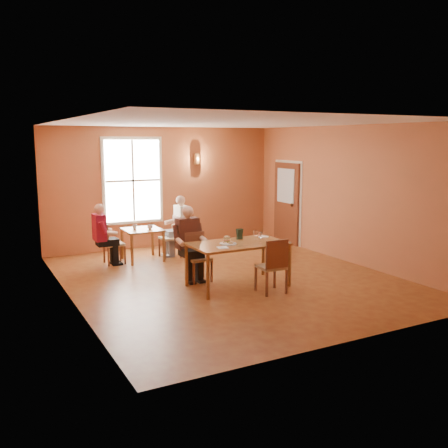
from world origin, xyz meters
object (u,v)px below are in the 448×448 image
chair_diner_white (170,237)px  diner_maroon (112,234)px  diner_main (199,246)px  diner_white (171,228)px  chair_diner_maroon (114,243)px  main_table (238,265)px  second_table (143,245)px  chair_diner_main (198,257)px  chair_empty (271,265)px

chair_diner_white → diner_maroon: (-1.33, 0.00, 0.18)m
diner_main → chair_diner_white: 2.18m
chair_diner_white → diner_maroon: diner_maroon is taller
diner_white → chair_diner_white: bearing=90.0°
diner_main → chair_diner_maroon: 2.40m
chair_diner_white → diner_white: (0.03, 0.00, 0.21)m
main_table → chair_diner_maroon: chair_diner_maroon is taller
second_table → diner_maroon: 0.74m
diner_main → chair_diner_maroon: bearing=-64.0°
chair_diner_white → diner_main: bearing=173.3°
diner_main → diner_white: size_ratio=1.02×
chair_diner_main → chair_empty: chair_empty is taller
chair_empty → chair_diner_white: (-0.58, 3.37, -0.02)m
chair_diner_maroon → diner_maroon: 0.20m
diner_maroon → main_table: bearing=29.7°
chair_diner_white → diner_white: bearing=-90.0°
main_table → chair_diner_maroon: 3.17m
second_table → diner_white: diner_white is taller
chair_diner_main → diner_main: bearing=90.0°
chair_empty → chair_diner_white: chair_empty is taller
main_table → second_table: (-0.90, 2.77, -0.05)m
diner_main → diner_maroon: size_ratio=1.06×
chair_diner_main → diner_white: 2.15m
second_table → diner_white: bearing=0.0°
chair_diner_maroon → chair_empty: bearing=29.2°
diner_maroon → chair_empty: bearing=29.6°
diner_main → diner_white: bearing=-97.5°
diner_main → chair_empty: 1.49m
diner_main → second_table: (-0.40, 2.15, -0.34)m
chair_empty → diner_white: 3.42m
chair_empty → diner_white: (-0.55, 3.37, 0.19)m
chair_empty → diner_maroon: diner_maroon is taller
chair_diner_white → diner_white: diner_white is taller
chair_diner_white → chair_diner_maroon: 1.30m
diner_white → chair_diner_maroon: bearing=90.0°
diner_main → chair_empty: size_ratio=1.41×
main_table → chair_diner_maroon: bearing=119.2°
diner_main → chair_empty: (0.83, -1.22, -0.20)m
main_table → chair_diner_main: bearing=127.6°
second_table → main_table: bearing=-72.1°
chair_empty → chair_diner_maroon: size_ratio=1.08×
diner_main → diner_white: diner_main is taller
chair_diner_main → chair_empty: 1.50m
diner_maroon → second_table: bearing=90.0°
chair_empty → diner_maroon: (-1.91, 3.37, 0.16)m
main_table → diner_white: 2.79m
main_table → second_table: size_ratio=2.17×
chair_empty → diner_main: bearing=126.8°
main_table → chair_diner_white: 2.78m
chair_diner_maroon → chair_diner_main: bearing=26.3°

